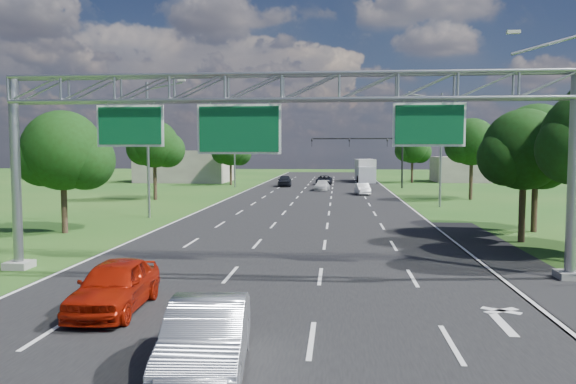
# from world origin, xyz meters

# --- Properties ---
(ground) EXTENTS (220.00, 220.00, 0.00)m
(ground) POSITION_xyz_m (0.00, 30.00, 0.00)
(ground) COLOR #1A4A16
(ground) RESTS_ON ground
(road) EXTENTS (18.00, 180.00, 0.02)m
(road) POSITION_xyz_m (0.00, 30.00, 0.00)
(road) COLOR black
(road) RESTS_ON ground
(road_flare) EXTENTS (3.00, 30.00, 0.02)m
(road_flare) POSITION_xyz_m (10.20, 14.00, 0.00)
(road_flare) COLOR black
(road_flare) RESTS_ON ground
(sign_gantry) EXTENTS (23.50, 1.00, 9.56)m
(sign_gantry) POSITION_xyz_m (0.33, 12.00, 6.89)
(sign_gantry) COLOR gray
(sign_gantry) RESTS_ON ground
(traffic_signal) EXTENTS (12.21, 0.24, 7.00)m
(traffic_signal) POSITION_xyz_m (7.48, 65.00, 5.17)
(traffic_signal) COLOR black
(traffic_signal) RESTS_ON ground
(streetlight_l_near) EXTENTS (2.97, 0.22, 10.16)m
(streetlight_l_near) POSITION_xyz_m (-11.30, 30.00, 5.58)
(streetlight_l_near) COLOR gray
(streetlight_l_near) RESTS_ON ground
(streetlight_l_far) EXTENTS (2.97, 0.22, 10.16)m
(streetlight_l_far) POSITION_xyz_m (-11.30, 65.00, 5.58)
(streetlight_l_far) COLOR gray
(streetlight_l_far) RESTS_ON ground
(streetlight_r_mid) EXTENTS (2.97, 0.22, 10.16)m
(streetlight_r_mid) POSITION_xyz_m (11.30, 40.00, 5.58)
(streetlight_r_mid) COLOR gray
(streetlight_r_mid) RESTS_ON ground
(tree_verge_la) EXTENTS (5.76, 4.80, 7.40)m
(tree_verge_la) POSITION_xyz_m (-13.92, 22.04, 4.76)
(tree_verge_la) COLOR #2D2116
(tree_verge_la) RESTS_ON ground
(tree_verge_lb) EXTENTS (5.76, 4.80, 8.06)m
(tree_verge_lb) POSITION_xyz_m (-15.92, 45.04, 5.41)
(tree_verge_lb) COLOR #2D2116
(tree_verge_lb) RESTS_ON ground
(tree_verge_lc) EXTENTS (5.76, 4.80, 7.62)m
(tree_verge_lc) POSITION_xyz_m (-12.92, 70.04, 4.98)
(tree_verge_lc) COLOR #2D2116
(tree_verge_lc) RESTS_ON ground
(tree_verge_rd) EXTENTS (5.76, 4.80, 8.28)m
(tree_verge_rd) POSITION_xyz_m (16.08, 48.04, 5.63)
(tree_verge_rd) COLOR #2D2116
(tree_verge_rd) RESTS_ON ground
(tree_verge_re) EXTENTS (5.76, 4.80, 7.84)m
(tree_verge_re) POSITION_xyz_m (14.08, 78.04, 5.20)
(tree_verge_re) COLOR #2D2116
(tree_verge_re) RESTS_ON ground
(building_left) EXTENTS (14.00, 10.00, 5.00)m
(building_left) POSITION_xyz_m (-22.00, 78.00, 2.50)
(building_left) COLOR gray
(building_left) RESTS_ON ground
(building_right) EXTENTS (12.00, 9.00, 4.00)m
(building_right) POSITION_xyz_m (24.00, 82.00, 2.00)
(building_right) COLOR gray
(building_right) RESTS_ON ground
(red_coupe) EXTENTS (2.09, 4.77, 1.60)m
(red_coupe) POSITION_xyz_m (-4.44, 6.25, 0.80)
(red_coupe) COLOR #A31907
(red_coupe) RESTS_ON ground
(silver_sedan) EXTENTS (2.25, 5.10, 1.63)m
(silver_sedan) POSITION_xyz_m (-0.43, 1.60, 0.81)
(silver_sedan) COLOR #9DA1A8
(silver_sedan) RESTS_ON ground
(car_queue_a) EXTENTS (2.03, 4.35, 1.23)m
(car_queue_a) POSITION_xyz_m (0.51, 59.89, 0.61)
(car_queue_a) COLOR silver
(car_queue_a) RESTS_ON ground
(car_queue_b) EXTENTS (2.41, 4.89, 1.33)m
(car_queue_b) POSITION_xyz_m (0.50, 71.87, 0.67)
(car_queue_b) COLOR black
(car_queue_b) RESTS_ON ground
(car_queue_c) EXTENTS (2.13, 4.73, 1.58)m
(car_queue_c) POSITION_xyz_m (-4.88, 67.22, 0.79)
(car_queue_c) COLOR black
(car_queue_c) RESTS_ON ground
(car_queue_d) EXTENTS (1.78, 4.02, 1.28)m
(car_queue_d) POSITION_xyz_m (5.30, 53.58, 0.64)
(car_queue_d) COLOR silver
(car_queue_d) RESTS_ON ground
(box_truck) EXTENTS (3.19, 9.64, 3.59)m
(box_truck) POSITION_xyz_m (6.92, 80.62, 1.72)
(box_truck) COLOR beige
(box_truck) RESTS_ON ground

